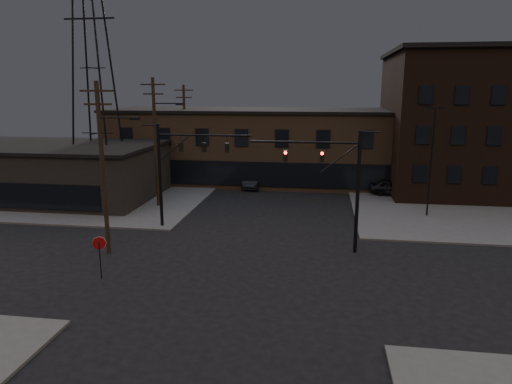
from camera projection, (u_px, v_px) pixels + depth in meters
ground at (246, 273)px, 26.66m from camera, size 140.00×140.00×0.00m
sidewalk_ne at (504, 198)px, 44.73m from camera, size 30.00×30.00×0.15m
sidewalk_nw at (86, 185)px, 51.02m from camera, size 30.00×30.00×0.15m
building_row at (286, 147)px, 52.80m from camera, size 40.00×12.00×8.00m
building_right at (498, 124)px, 47.07m from camera, size 22.00×16.00×14.00m
building_left at (71, 173)px, 44.41m from camera, size 16.00×12.00×5.00m
traffic_signal_near at (340, 178)px, 29.15m from camera, size 7.12×0.24×8.00m
traffic_signal_far at (176, 164)px, 34.24m from camera, size 7.12×0.24×8.00m
stop_sign at (99, 248)px, 25.48m from camera, size 0.72×0.33×2.48m
utility_pole_near at (103, 165)px, 28.65m from camera, size 3.70×0.28×11.00m
utility_pole_mid at (156, 140)px, 40.31m from camera, size 3.70×0.28×11.50m
utility_pole_far at (185, 131)px, 52.12m from camera, size 2.20×0.28×11.00m
transmission_tower at (93, 68)px, 43.85m from camera, size 7.00×7.00×25.00m
lot_light_a at (432, 152)px, 37.10m from camera, size 1.50×0.28×9.14m
lot_light_b at (489, 146)px, 41.07m from camera, size 1.50×0.28×9.14m
parked_car_lot_a at (394, 187)px, 45.43m from camera, size 4.89×2.69×1.58m
parked_car_lot_b at (499, 193)px, 43.54m from camera, size 5.17×3.11×1.40m
car_crossing at (256, 180)px, 49.65m from camera, size 2.51×5.06×1.60m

